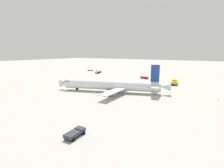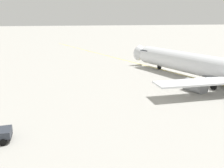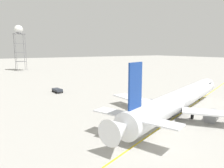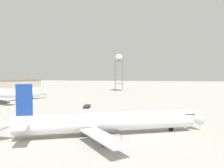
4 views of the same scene
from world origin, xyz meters
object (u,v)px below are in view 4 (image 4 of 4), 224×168
at_px(airliner_main, 106,123).
at_px(radar_tower, 119,60).
at_px(baggage_truck_truck, 87,106).
at_px(airliner_secondary, 2,95).

bearing_deg(airliner_main, radar_tower, 75.21).
bearing_deg(radar_tower, airliner_main, 4.97).
bearing_deg(radar_tower, baggage_truck_truck, -2.57).
xyz_separation_m(airliner_main, radar_tower, (-114.01, -9.92, 20.23)).
relative_size(baggage_truck_truck, radar_tower, 0.16).
xyz_separation_m(airliner_main, baggage_truck_truck, (-34.63, -13.48, -2.00)).
height_order(airliner_secondary, radar_tower, radar_tower).
distance_m(airliner_main, airliner_secondary, 74.16).
distance_m(airliner_secondary, baggage_truck_truck, 45.96).
height_order(baggage_truck_truck, radar_tower, radar_tower).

